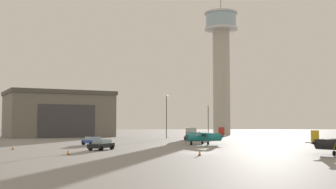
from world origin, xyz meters
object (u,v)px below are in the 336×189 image
(control_tower, at_px, (221,60))
(traffic_cone_near_left, at_px, (68,152))
(traffic_cone_mid_apron, at_px, (200,153))
(light_post_north, at_px, (166,113))
(airplane_teal, at_px, (205,137))
(car_blue, at_px, (92,141))
(traffic_cone_near_right, at_px, (13,147))
(truck_box_silver, at_px, (191,133))
(light_post_west, at_px, (208,118))
(car_black, at_px, (102,144))

(control_tower, distance_m, traffic_cone_near_left, 86.99)
(traffic_cone_near_left, relative_size, traffic_cone_mid_apron, 1.14)
(control_tower, xyz_separation_m, traffic_cone_near_left, (-24.80, -80.34, -22.31))
(light_post_north, height_order, traffic_cone_near_left, light_post_north)
(airplane_teal, distance_m, car_blue, 18.40)
(traffic_cone_mid_apron, bearing_deg, traffic_cone_near_left, 177.26)
(car_blue, height_order, traffic_cone_near_right, car_blue)
(control_tower, bearing_deg, truck_box_silver, -104.76)
(truck_box_silver, distance_m, light_post_north, 11.38)
(truck_box_silver, height_order, traffic_cone_near_right, truck_box_silver)
(control_tower, xyz_separation_m, light_post_west, (-5.46, -22.63, -17.83))
(control_tower, bearing_deg, traffic_cone_near_right, -116.15)
(light_post_west, bearing_deg, car_blue, -119.83)
(control_tower, bearing_deg, light_post_west, -103.56)
(traffic_cone_near_right, bearing_deg, traffic_cone_near_left, -43.27)
(light_post_west, bearing_deg, airplane_teal, -94.61)
(traffic_cone_near_right, distance_m, traffic_cone_mid_apron, 26.74)
(car_black, relative_size, traffic_cone_near_left, 6.33)
(truck_box_silver, xyz_separation_m, car_blue, (-16.45, -21.23, -0.80))
(light_post_west, distance_m, traffic_cone_mid_apron, 58.77)
(car_blue, height_order, light_post_west, light_post_west)
(car_black, relative_size, light_post_north, 0.46)
(control_tower, height_order, airplane_teal, control_tower)
(car_blue, xyz_separation_m, light_post_north, (10.94, 30.20, 5.12))
(light_post_north, xyz_separation_m, traffic_cone_mid_apron, (5.46, -51.96, -5.55))
(car_black, distance_m, traffic_cone_near_left, 8.96)
(truck_box_silver, distance_m, car_blue, 26.87)
(truck_box_silver, bearing_deg, traffic_cone_near_right, 144.51)
(airplane_teal, relative_size, car_black, 2.06)
(traffic_cone_mid_apron, bearing_deg, light_post_west, 85.48)
(truck_box_silver, relative_size, car_blue, 1.60)
(control_tower, xyz_separation_m, traffic_cone_near_right, (-34.82, -70.91, -22.32))
(control_tower, distance_m, airplane_teal, 61.45)
(control_tower, height_order, traffic_cone_mid_apron, control_tower)
(light_post_north, height_order, traffic_cone_mid_apron, light_post_north)
(light_post_west, distance_m, traffic_cone_near_left, 61.03)
(car_blue, xyz_separation_m, traffic_cone_near_right, (-8.34, -11.63, -0.39))
(airplane_teal, bearing_deg, car_blue, -15.85)
(car_blue, distance_m, car_black, 12.94)
(car_black, bearing_deg, traffic_cone_near_left, 5.60)
(airplane_teal, height_order, truck_box_silver, airplane_teal)
(light_post_west, xyz_separation_m, traffic_cone_mid_apron, (-4.62, -58.42, -4.53))
(car_blue, bearing_deg, light_post_west, -68.20)
(airplane_teal, bearing_deg, traffic_cone_mid_apron, 62.76)
(car_blue, distance_m, light_post_north, 32.53)
(airplane_teal, relative_size, traffic_cone_near_left, 13.05)
(airplane_teal, bearing_deg, truck_box_silver, -107.44)
(car_blue, height_order, traffic_cone_near_left, car_blue)
(car_blue, distance_m, traffic_cone_near_right, 14.31)
(control_tower, distance_m, car_blue, 68.53)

